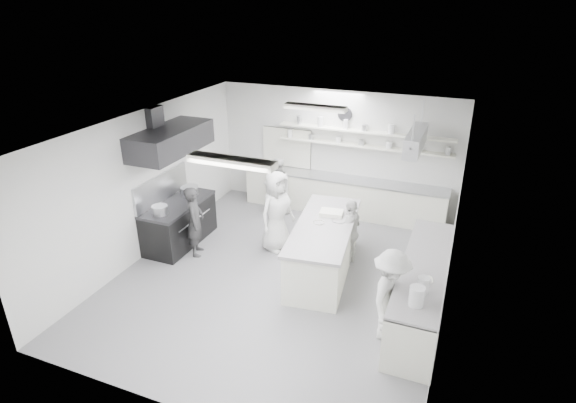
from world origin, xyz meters
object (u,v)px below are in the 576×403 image
at_px(right_counter, 422,290).
at_px(prep_island, 323,249).
at_px(stove, 180,224).
at_px(back_counter, 342,196).
at_px(cook_stove, 195,221).
at_px(cook_back, 277,186).

height_order(right_counter, prep_island, prep_island).
bearing_deg(stove, prep_island, 1.09).
distance_m(back_counter, right_counter, 4.13).
bearing_deg(prep_island, cook_stove, -179.46).
bearing_deg(back_counter, cook_stove, -126.70).
distance_m(right_counter, prep_island, 2.07).
xyz_separation_m(stove, cook_stove, (0.60, -0.28, 0.31)).
relative_size(right_counter, prep_island, 1.25).
bearing_deg(prep_island, cook_back, 124.40).
distance_m(stove, cook_stove, 0.73).
height_order(cook_stove, cook_back, cook_stove).
relative_size(stove, prep_island, 0.68).
height_order(stove, cook_stove, cook_stove).
height_order(back_counter, prep_island, prep_island).
relative_size(prep_island, cook_back, 1.84).
relative_size(right_counter, cook_stove, 2.18).
bearing_deg(stove, cook_back, 58.28).
distance_m(stove, back_counter, 4.03).
height_order(back_counter, right_counter, right_counter).
relative_size(back_counter, cook_back, 3.49).
xyz_separation_m(stove, cook_back, (1.38, 2.24, 0.27)).
bearing_deg(right_counter, stove, 173.48).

